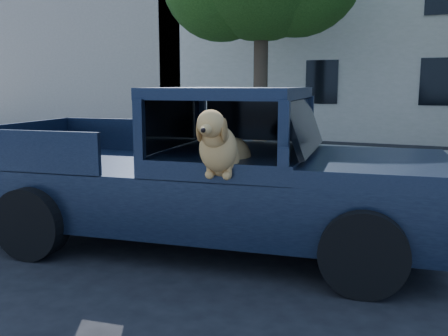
% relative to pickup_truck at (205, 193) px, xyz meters
% --- Properties ---
extents(ground, '(120.00, 120.00, 0.00)m').
position_rel_pickup_truck_xyz_m(ground, '(1.47, -0.57, -0.70)').
color(ground, black).
rests_on(ground, ground).
extents(far_sidewalk, '(60.00, 4.00, 0.15)m').
position_rel_pickup_truck_xyz_m(far_sidewalk, '(1.47, 8.63, -0.62)').
color(far_sidewalk, gray).
rests_on(far_sidewalk, ground).
extents(building_left, '(12.00, 6.00, 8.00)m').
position_rel_pickup_truck_xyz_m(building_left, '(-13.53, 15.93, 3.30)').
color(building_left, tan).
rests_on(building_left, ground).
extents(pickup_truck, '(6.01, 3.20, 2.06)m').
position_rel_pickup_truck_xyz_m(pickup_truck, '(0.00, 0.00, 0.00)').
color(pickup_truck, black).
rests_on(pickup_truck, ground).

